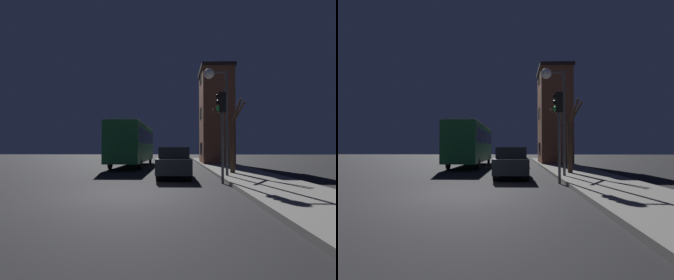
{
  "view_description": "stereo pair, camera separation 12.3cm",
  "coord_description": "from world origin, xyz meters",
  "views": [
    {
      "loc": [
        1.71,
        -8.82,
        1.54
      ],
      "look_at": [
        1.01,
        11.24,
        2.2
      ],
      "focal_mm": 28.0,
      "sensor_mm": 36.0,
      "label": 1
    },
    {
      "loc": [
        1.83,
        -8.81,
        1.54
      ],
      "look_at": [
        1.01,
        11.24,
        2.2
      ],
      "focal_mm": 28.0,
      "sensor_mm": 36.0,
      "label": 2
    }
  ],
  "objects": [
    {
      "name": "brick_building",
      "position": [
        5.54,
        17.11,
        4.83
      ],
      "size": [
        3.15,
        4.71,
        9.28
      ],
      "color": "brown",
      "rests_on": "sidewalk"
    },
    {
      "name": "ground_plane",
      "position": [
        0.0,
        0.0,
        0.0
      ],
      "size": [
        120.0,
        120.0,
        0.0
      ],
      "primitive_type": "plane",
      "color": "black"
    },
    {
      "name": "bus",
      "position": [
        -2.13,
        14.04,
        2.15
      ],
      "size": [
        2.45,
        11.07,
        3.61
      ],
      "color": "#1E6B33",
      "rests_on": "ground"
    },
    {
      "name": "streetlamp",
      "position": [
        3.74,
        4.75,
        4.45
      ],
      "size": [
        1.24,
        0.54,
        5.55
      ],
      "color": "#4C4C4C",
      "rests_on": "sidewalk"
    },
    {
      "name": "bare_tree",
      "position": [
        4.88,
        6.27,
        2.04
      ],
      "size": [
        1.88,
        0.88,
        4.18
      ],
      "color": "#473323",
      "rests_on": "sidewalk"
    },
    {
      "name": "car_near_lane",
      "position": [
        1.56,
        4.93,
        0.83
      ],
      "size": [
        1.7,
        4.07,
        1.61
      ],
      "color": "black",
      "rests_on": "ground"
    },
    {
      "name": "sidewalk",
      "position": [
        5.5,
        0.0,
        0.08
      ],
      "size": [
        3.21,
        60.0,
        0.17
      ],
      "color": "slate",
      "rests_on": "ground"
    },
    {
      "name": "traffic_light",
      "position": [
        3.69,
        2.83,
        2.91
      ],
      "size": [
        0.43,
        0.24,
        4.05
      ],
      "color": "#4C4C4C",
      "rests_on": "ground"
    },
    {
      "name": "car_mid_lane",
      "position": [
        1.76,
        14.46,
        0.78
      ],
      "size": [
        1.74,
        3.98,
        1.5
      ],
      "color": "beige",
      "rests_on": "ground"
    }
  ]
}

